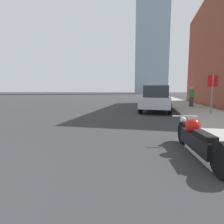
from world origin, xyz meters
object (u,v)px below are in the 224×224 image
(motorcycle, at_px, (197,138))
(parked_car_silver, at_px, (157,99))
(stop_sign, at_px, (212,88))
(parked_car_blue, at_px, (152,93))
(parked_car_black, at_px, (153,93))
(parked_car_red, at_px, (155,95))
(pedestrian, at_px, (192,97))

(motorcycle, bearing_deg, parked_car_silver, 86.02)
(stop_sign, bearing_deg, parked_car_blue, 94.13)
(parked_car_silver, distance_m, parked_car_black, 25.01)
(parked_car_red, xyz_separation_m, stop_sign, (2.60, -14.22, 0.74))
(parked_car_red, relative_size, pedestrian, 2.70)
(stop_sign, distance_m, pedestrian, 4.52)
(motorcycle, distance_m, parked_car_black, 33.04)
(parked_car_silver, xyz_separation_m, parked_car_red, (0.19, 12.53, -0.04))
(parked_car_blue, relative_size, pedestrian, 2.52)
(parked_car_black, bearing_deg, pedestrian, -79.64)
(stop_sign, bearing_deg, parked_car_silver, 148.70)
(motorcycle, height_order, stop_sign, stop_sign)
(parked_car_silver, height_order, parked_car_black, parked_car_black)
(parked_car_silver, distance_m, stop_sign, 3.33)
(parked_car_black, distance_m, pedestrian, 22.36)
(pedestrian, bearing_deg, parked_car_silver, -134.67)
(parked_car_red, bearing_deg, parked_car_silver, -85.25)
(stop_sign, height_order, pedestrian, stop_sign)
(stop_sign, relative_size, pedestrian, 1.30)
(parked_car_red, height_order, parked_car_black, parked_car_black)
(motorcycle, distance_m, pedestrian, 11.04)
(motorcycle, relative_size, parked_car_silver, 0.57)
(parked_car_red, bearing_deg, motorcycle, -83.36)
(parked_car_blue, bearing_deg, parked_car_red, -93.51)
(parked_car_red, bearing_deg, parked_car_black, 95.31)
(parked_car_silver, bearing_deg, parked_car_red, 94.85)
(parked_car_blue, xyz_separation_m, pedestrian, (2.70, -33.36, 0.09))
(motorcycle, height_order, parked_car_blue, parked_car_blue)
(motorcycle, xyz_separation_m, parked_car_blue, (-0.51, 44.17, 0.48))
(parked_car_red, xyz_separation_m, pedestrian, (2.57, -9.75, 0.14))
(parked_car_black, bearing_deg, parked_car_red, -86.36)
(stop_sign, xyz_separation_m, pedestrian, (-0.03, 4.48, -0.60))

